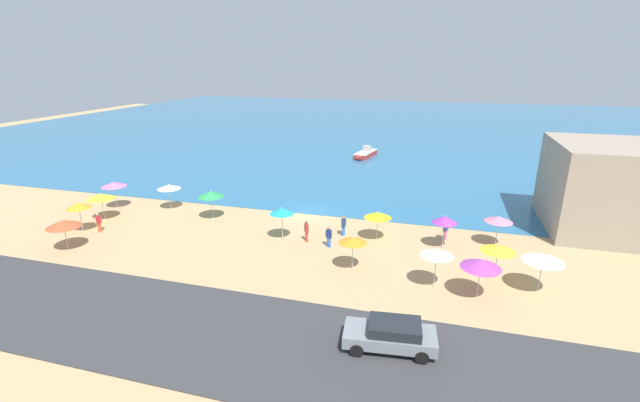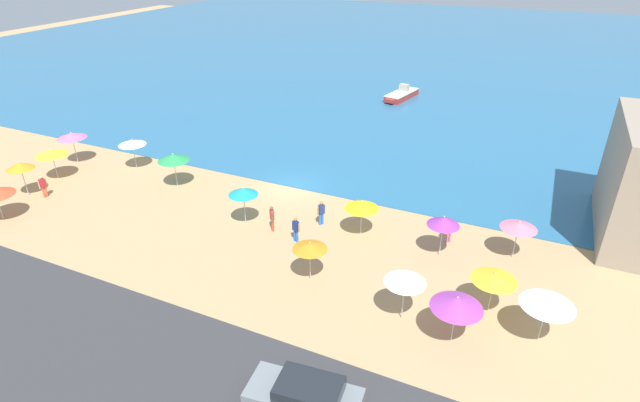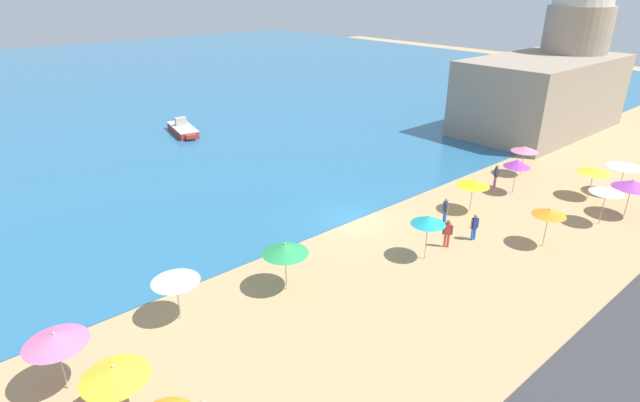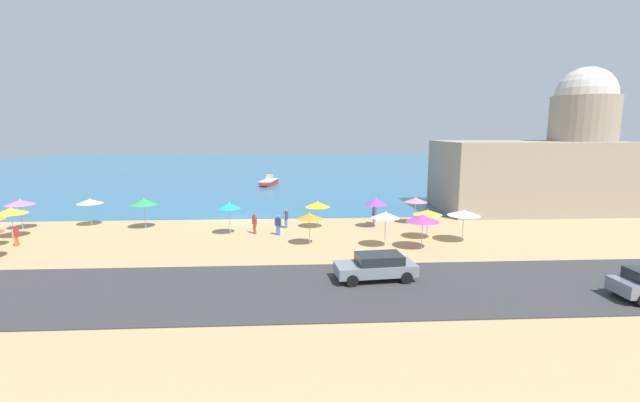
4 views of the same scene
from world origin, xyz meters
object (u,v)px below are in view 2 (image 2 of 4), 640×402
object	(u,v)px
beach_umbrella_4	(51,152)
parked_car_2	(305,395)
beach_umbrella_10	(457,303)
bather_3	(296,228)
beach_umbrella_7	(310,246)
beach_umbrella_1	(444,221)
beach_umbrella_9	(362,205)
bather_1	(43,185)
beach_umbrella_0	(243,192)
beach_umbrella_2	(173,157)
beach_umbrella_14	(20,166)
beach_umbrella_8	(72,136)
beach_umbrella_12	(548,302)
bather_0	(450,229)
beach_umbrella_3	(495,277)
bather_4	(321,212)
beach_umbrella_6	(132,142)
skiff_nearshore	(401,95)
beach_umbrella_5	(405,279)
bather_2	(272,217)
beach_umbrella_11	(519,225)

from	to	relation	value
beach_umbrella_4	parked_car_2	distance (m)	28.20
beach_umbrella_10	bather_3	xyz separation A→B (m)	(-10.09, 4.46, -1.28)
beach_umbrella_7	beach_umbrella_1	bearing A→B (deg)	41.96
beach_umbrella_9	bather_1	distance (m)	22.15
bather_3	beach_umbrella_0	bearing A→B (deg)	172.92
beach_umbrella_7	bather_3	world-z (taller)	beach_umbrella_7
beach_umbrella_0	beach_umbrella_2	xyz separation A→B (m)	(-7.42, 2.55, -0.05)
bather_1	parked_car_2	size ratio (longest dim) A/B	0.36
beach_umbrella_14	bather_1	world-z (taller)	beach_umbrella_14
beach_umbrella_8	beach_umbrella_10	xyz separation A→B (m)	(31.33, -7.59, -0.10)
beach_umbrella_10	beach_umbrella_14	bearing A→B (deg)	176.24
beach_umbrella_2	beach_umbrella_12	world-z (taller)	beach_umbrella_2
beach_umbrella_1	beach_umbrella_2	size ratio (longest dim) A/B	1.00
beach_umbrella_1	beach_umbrella_12	xyz separation A→B (m)	(5.57, -4.91, -0.06)
bather_0	beach_umbrella_2	bearing A→B (deg)	-178.11
beach_umbrella_0	beach_umbrella_3	distance (m)	15.27
beach_umbrella_10	beach_umbrella_9	bearing A→B (deg)	135.23
beach_umbrella_12	bather_3	xyz separation A→B (m)	(-13.65, 2.78, -1.27)
beach_umbrella_0	bather_1	xyz separation A→B (m)	(-14.63, -2.65, -1.40)
bather_4	parked_car_2	distance (m)	13.96
beach_umbrella_6	beach_umbrella_9	world-z (taller)	beach_umbrella_6
bather_1	parked_car_2	xyz separation A→B (m)	(24.21, -8.35, -0.08)
skiff_nearshore	bather_3	bearing A→B (deg)	-85.11
beach_umbrella_5	beach_umbrella_12	bearing A→B (deg)	10.69
bather_2	beach_umbrella_5	bearing A→B (deg)	-24.90
beach_umbrella_9	beach_umbrella_11	distance (m)	8.78
beach_umbrella_5	skiff_nearshore	xyz separation A→B (m)	(-10.28, 34.88, -1.86)
beach_umbrella_3	bather_1	size ratio (longest dim) A/B	1.42
beach_umbrella_11	beach_umbrella_12	bearing A→B (deg)	-74.76
beach_umbrella_10	beach_umbrella_7	bearing A→B (deg)	169.26
skiff_nearshore	beach_umbrella_4	bearing A→B (deg)	-119.83
beach_umbrella_5	beach_umbrella_11	world-z (taller)	beach_umbrella_5
beach_umbrella_5	beach_umbrella_12	size ratio (longest dim) A/B	1.06
beach_umbrella_10	beach_umbrella_3	bearing A→B (deg)	66.33
beach_umbrella_6	beach_umbrella_14	bearing A→B (deg)	-118.02
bather_0	bather_3	size ratio (longest dim) A/B	1.01
bather_4	beach_umbrella_3	bearing A→B (deg)	-20.88
beach_umbrella_4	beach_umbrella_8	size ratio (longest dim) A/B	0.93
beach_umbrella_7	parked_car_2	distance (m)	8.36
beach_umbrella_1	bather_2	xyz separation A→B (m)	(-9.96, -1.63, -1.29)
beach_umbrella_4	beach_umbrella_10	xyz separation A→B (m)	(30.31, -4.81, 0.09)
parked_car_2	beach_umbrella_4	bearing A→B (deg)	157.29
beach_umbrella_7	beach_umbrella_10	world-z (taller)	beach_umbrella_10
beach_umbrella_10	beach_umbrella_14	distance (m)	29.94
bather_3	beach_umbrella_3	bearing A→B (deg)	-8.49
bather_2	parked_car_2	xyz separation A→B (m)	(7.65, -11.03, -0.12)
beach_umbrella_3	beach_umbrella_7	xyz separation A→B (m)	(-8.94, -1.31, 0.07)
beach_umbrella_14	beach_umbrella_4	bearing A→B (deg)	98.58
beach_umbrella_2	beach_umbrella_8	distance (m)	10.01
beach_umbrella_5	beach_umbrella_6	size ratio (longest dim) A/B	1.08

